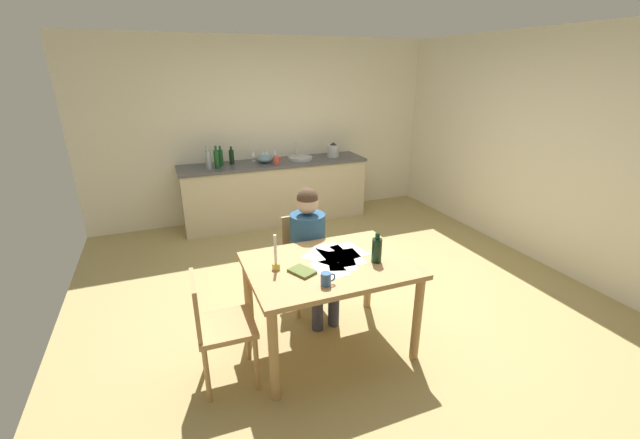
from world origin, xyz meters
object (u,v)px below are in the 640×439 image
(chair_side_empty, at_px, (217,325))
(candlestick, at_px, (276,260))
(wine_bottle_on_table, at_px, (377,250))
(bottle_sauce, at_px, (232,157))
(bottle_vinegar, at_px, (217,159))
(bottle_wine_red, at_px, (221,157))
(book_magazine, at_px, (302,271))
(wine_glass_back_left, at_px, (263,153))
(bottle_oil, at_px, (208,159))
(teacup_on_counter, at_px, (277,160))
(coffee_mug, at_px, (326,279))
(chair_at_table, at_px, (305,256))
(wine_glass_by_kettle, at_px, (267,153))
(wine_glass_near_sink, at_px, (275,152))
(mixing_bowl, at_px, (265,159))
(wine_glass_back_right, at_px, (253,154))
(person_seated, at_px, (311,245))
(sink_unit, at_px, (300,158))
(dining_table, at_px, (329,276))
(stovetop_kettle, at_px, (333,150))

(chair_side_empty, bearing_deg, candlestick, 16.42)
(wine_bottle_on_table, relative_size, bottle_sauce, 0.97)
(bottle_vinegar, relative_size, bottle_wine_red, 1.11)
(book_magazine, relative_size, wine_glass_back_left, 1.22)
(bottle_sauce, relative_size, wine_glass_back_left, 1.61)
(bottle_sauce, bearing_deg, bottle_oil, -152.59)
(bottle_wine_red, height_order, teacup_on_counter, bottle_wine_red)
(coffee_mug, relative_size, bottle_wine_red, 0.40)
(bottle_vinegar, bearing_deg, chair_side_empty, -98.94)
(chair_at_table, xyz_separation_m, bottle_wine_red, (-0.39, 2.34, 0.52))
(candlestick, distance_m, wine_glass_by_kettle, 3.18)
(teacup_on_counter, bearing_deg, bottle_oil, 176.81)
(wine_glass_near_sink, bearing_deg, wine_bottle_on_table, -91.81)
(mixing_bowl, height_order, wine_glass_back_left, wine_glass_back_left)
(bottle_oil, xyz_separation_m, wine_glass_back_right, (0.66, 0.25, -0.02))
(person_seated, relative_size, bottle_wine_red, 4.36)
(sink_unit, bearing_deg, wine_bottle_on_table, -98.21)
(bottle_oil, xyz_separation_m, bottle_sauce, (0.34, 0.18, -0.03))
(bottle_vinegar, height_order, wine_glass_back_right, bottle_vinegar)
(chair_side_empty, relative_size, mixing_bowl, 3.59)
(wine_bottle_on_table, relative_size, wine_glass_back_left, 1.56)
(dining_table, distance_m, person_seated, 0.55)
(sink_unit, relative_size, wine_glass_by_kettle, 2.34)
(bottle_wine_red, bearing_deg, chair_side_empty, -99.90)
(chair_side_empty, relative_size, stovetop_kettle, 3.99)
(chair_side_empty, distance_m, wine_bottle_on_table, 1.30)
(chair_side_empty, height_order, bottle_sauce, bottle_sauce)
(bottle_vinegar, bearing_deg, wine_glass_by_kettle, 17.92)
(wine_glass_near_sink, bearing_deg, stovetop_kettle, -9.70)
(bottle_wine_red, bearing_deg, coffee_mug, -86.59)
(candlestick, bearing_deg, wine_glass_back_left, 77.54)
(wine_glass_near_sink, bearing_deg, bottle_oil, -165.82)
(candlestick, relative_size, bottle_oil, 0.91)
(chair_at_table, height_order, person_seated, person_seated)
(bottle_sauce, bearing_deg, wine_bottle_on_table, -80.32)
(chair_side_empty, distance_m, bottle_oil, 3.05)
(chair_side_empty, bearing_deg, bottle_vinegar, 81.06)
(bottle_sauce, distance_m, mixing_bowl, 0.47)
(wine_glass_by_kettle, relative_size, wine_glass_back_right, 1.00)
(person_seated, relative_size, wine_glass_back_right, 7.76)
(chair_at_table, bearing_deg, wine_bottle_on_table, -69.38)
(bottle_oil, relative_size, teacup_on_counter, 2.44)
(person_seated, height_order, wine_glass_back_left, person_seated)
(chair_side_empty, relative_size, wine_bottle_on_table, 3.65)
(bottle_sauce, distance_m, wine_glass_back_right, 0.33)
(chair_at_table, height_order, mixing_bowl, mixing_bowl)
(person_seated, relative_size, stovetop_kettle, 5.43)
(bottle_oil, xyz_separation_m, stovetop_kettle, (1.86, 0.10, -0.03))
(bottle_vinegar, bearing_deg, stovetop_kettle, 3.09)
(candlestick, xyz_separation_m, sink_unit, (1.21, 2.94, 0.08))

